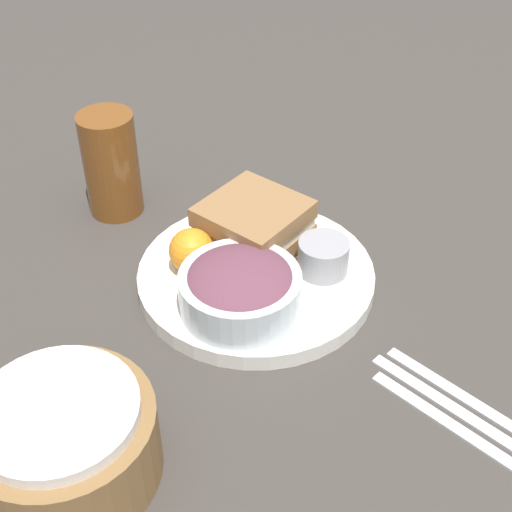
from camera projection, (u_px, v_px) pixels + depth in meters
name	position (u px, v px, depth m)	size (l,w,h in m)	color
ground_plane	(256.00, 283.00, 0.80)	(4.00, 4.00, 0.00)	#3D3833
plate	(256.00, 277.00, 0.79)	(0.26, 0.26, 0.02)	white
sandwich	(254.00, 225.00, 0.80)	(0.14, 0.14, 0.05)	olive
salad_bowl	(240.00, 287.00, 0.72)	(0.13, 0.13, 0.05)	silver
dressing_cup	(323.00, 257.00, 0.77)	(0.06, 0.06, 0.04)	#99999E
orange_wedge	(192.00, 251.00, 0.77)	(0.05, 0.05, 0.05)	orange
drink_glass	(111.00, 164.00, 0.87)	(0.07, 0.07, 0.13)	brown
bread_basket	(64.00, 440.00, 0.58)	(0.16, 0.16, 0.08)	olive
fork	(469.00, 400.00, 0.66)	(0.18, 0.01, 0.01)	silver
knife	(459.00, 411.00, 0.65)	(0.19, 0.01, 0.01)	silver
spoon	(448.00, 422.00, 0.64)	(0.16, 0.01, 0.01)	silver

